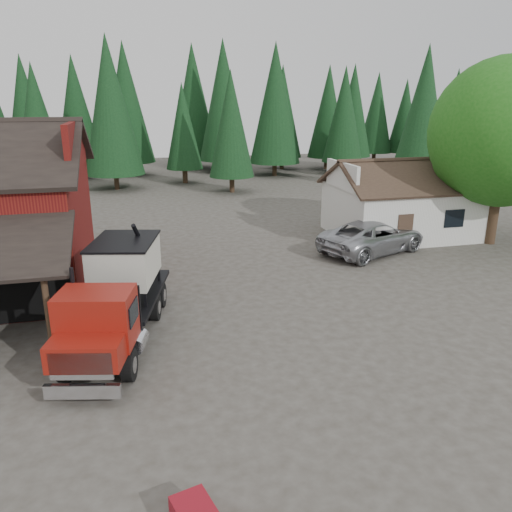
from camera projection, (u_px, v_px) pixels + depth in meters
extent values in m
plane|color=#3F3A31|center=(237.00, 365.00, 15.48)|extent=(120.00, 120.00, 0.00)
cube|color=maroon|center=(75.00, 145.00, 21.77)|extent=(0.25, 7.00, 2.00)
cylinder|color=#382619|center=(48.00, 315.00, 15.69)|extent=(0.20, 0.20, 2.80)
cube|color=silver|center=(402.00, 210.00, 30.10)|extent=(8.00, 6.00, 3.00)
cube|color=#38281E|center=(419.00, 177.00, 28.04)|extent=(8.60, 3.42, 1.80)
cube|color=#38281E|center=(392.00, 170.00, 30.82)|extent=(8.60, 3.42, 1.80)
cube|color=silver|center=(342.00, 175.00, 28.49)|extent=(0.20, 4.20, 1.50)
cube|color=silver|center=(464.00, 171.00, 30.36)|extent=(0.20, 4.20, 1.50)
cube|color=#38281E|center=(405.00, 232.00, 27.10)|extent=(0.90, 0.06, 2.00)
cube|color=black|center=(454.00, 218.00, 27.63)|extent=(1.20, 0.06, 1.00)
cylinder|color=#382619|center=(493.00, 216.00, 28.23)|extent=(0.60, 0.60, 3.20)
sphere|color=#1D5F15|center=(505.00, 132.00, 26.86)|extent=(8.00, 8.00, 8.00)
sphere|color=#1D5F15|center=(473.00, 154.00, 27.67)|extent=(4.40, 4.40, 4.40)
cylinder|color=#382619|center=(232.00, 183.00, 44.40)|extent=(0.44, 0.44, 1.60)
cone|color=black|center=(231.00, 124.00, 42.87)|extent=(3.96, 3.96, 9.00)
cylinder|color=#382619|center=(417.00, 183.00, 44.44)|extent=(0.44, 0.44, 1.60)
cone|color=black|center=(424.00, 112.00, 42.62)|extent=(4.84, 4.84, 11.00)
cylinder|color=#382619|center=(117.00, 181.00, 45.76)|extent=(0.44, 0.44, 1.60)
cone|color=black|center=(110.00, 106.00, 43.79)|extent=(5.28, 5.28, 12.00)
cylinder|color=black|center=(66.00, 365.00, 14.51)|extent=(0.52, 1.02, 0.97)
cylinder|color=black|center=(129.00, 365.00, 14.54)|extent=(0.52, 1.02, 0.97)
cylinder|color=black|center=(105.00, 308.00, 18.55)|extent=(0.52, 1.02, 0.97)
cylinder|color=black|center=(155.00, 307.00, 18.58)|extent=(0.52, 1.02, 0.97)
cylinder|color=black|center=(114.00, 295.00, 19.73)|extent=(0.52, 1.02, 0.97)
cylinder|color=black|center=(161.00, 295.00, 19.76)|extent=(0.52, 1.02, 0.97)
cube|color=black|center=(120.00, 314.00, 17.11)|extent=(2.69, 7.61, 0.35)
cube|color=silver|center=(83.00, 391.00, 13.22)|extent=(2.01, 0.62, 0.40)
cube|color=silver|center=(81.00, 366.00, 13.09)|extent=(1.65, 0.47, 0.79)
cube|color=maroon|center=(87.00, 352.00, 13.56)|extent=(2.20, 1.57, 0.75)
cube|color=maroon|center=(97.00, 318.00, 14.51)|extent=(2.41, 1.95, 1.63)
cube|color=black|center=(89.00, 320.00, 13.76)|extent=(1.82, 0.50, 0.79)
cylinder|color=black|center=(74.00, 292.00, 15.11)|extent=(0.15, 0.15, 1.59)
cube|color=black|center=(105.00, 307.00, 15.36)|extent=(2.13, 0.60, 1.41)
cube|color=black|center=(128.00, 294.00, 18.22)|extent=(3.37, 5.50, 0.14)
cube|color=#BCB6AA|center=(125.00, 261.00, 17.83)|extent=(2.65, 3.30, 1.41)
cone|color=#BCB6AA|center=(127.00, 284.00, 18.09)|extent=(2.34, 2.34, 0.62)
cube|color=black|center=(124.00, 241.00, 17.61)|extent=(2.75, 3.41, 0.07)
cylinder|color=black|center=(147.00, 253.00, 19.04)|extent=(1.07, 1.79, 2.69)
cube|color=maroon|center=(126.00, 269.00, 20.16)|extent=(0.68, 0.81, 0.40)
cylinder|color=silver|center=(139.00, 341.00, 15.39)|extent=(0.68, 0.97, 0.49)
imported|color=#AAACB2|center=(373.00, 237.00, 26.72)|extent=(6.92, 5.07, 1.75)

